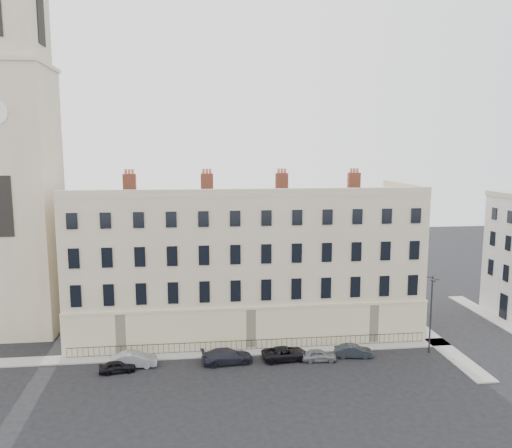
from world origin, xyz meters
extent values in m
plane|color=black|center=(0.00, 0.00, 0.00)|extent=(160.00, 160.00, 0.00)
cube|color=#BBAA8B|center=(-6.00, 12.00, 7.50)|extent=(36.00, 12.00, 15.00)
cube|color=beige|center=(-6.00, 5.92, 2.00)|extent=(36.10, 0.18, 4.00)
cube|color=beige|center=(12.08, 12.00, 2.00)|extent=(0.18, 12.10, 4.00)
cube|color=#BBAA8B|center=(-6.00, 6.15, 15.40)|extent=(36.00, 0.35, 0.80)
cube|color=#BBAA8B|center=(11.85, 12.00, 15.40)|extent=(0.35, 12.00, 0.80)
cube|color=brown|center=(-18.00, 12.00, 16.00)|extent=(1.30, 0.70, 2.00)
cube|color=brown|center=(-10.00, 12.00, 16.00)|extent=(1.30, 0.70, 2.00)
cube|color=brown|center=(-2.00, 12.00, 16.00)|extent=(1.30, 0.70, 2.00)
cube|color=brown|center=(6.00, 12.00, 16.00)|extent=(1.30, 0.70, 2.00)
cube|color=#BBAA8B|center=(-30.00, 14.00, 14.00)|extent=(8.00, 8.00, 28.00)
cube|color=#BBAA8B|center=(-30.00, 14.00, 33.00)|extent=(7.04, 7.04, 10.00)
cube|color=gray|center=(-10.00, 5.00, 0.06)|extent=(48.00, 2.00, 0.12)
cube|color=gray|center=(13.00, 8.00, 0.06)|extent=(2.00, 24.00, 0.12)
cube|color=gray|center=(23.00, 10.00, 0.06)|extent=(2.00, 20.00, 0.12)
cube|color=black|center=(-6.00, 5.40, 1.02)|extent=(35.00, 0.04, 0.04)
cube|color=black|center=(-6.00, 5.40, 0.12)|extent=(35.00, 0.04, 0.04)
imported|color=black|center=(-18.30, 1.89, 0.54)|extent=(3.31, 1.76, 1.07)
imported|color=gray|center=(-17.00, 2.86, 0.69)|extent=(4.19, 1.54, 1.37)
imported|color=black|center=(-8.57, 2.65, 0.69)|extent=(4.89, 2.36, 1.37)
imported|color=black|center=(-3.11, 2.78, 0.62)|extent=(4.59, 2.43, 1.23)
imported|color=slate|center=(-0.05, 2.15, 0.55)|extent=(3.34, 1.55, 1.11)
imported|color=#1E2329|center=(3.42, 2.65, 0.59)|extent=(3.69, 1.71, 1.17)
cylinder|color=#2A2A2E|center=(11.00, 2.79, 3.83)|extent=(0.15, 0.15, 7.66)
cylinder|color=#2A2A2E|center=(10.73, 2.17, 7.57)|extent=(0.67, 1.35, 0.10)
cube|color=#2A2A2E|center=(10.46, 1.56, 7.52)|extent=(0.35, 0.51, 0.11)
camera|label=1|loc=(-11.05, -40.90, 19.35)|focal=35.00mm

